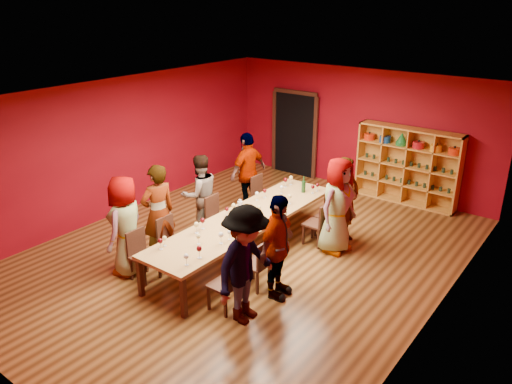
# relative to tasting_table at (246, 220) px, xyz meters

# --- Properties ---
(room_shell) EXTENTS (7.10, 9.10, 3.04)m
(room_shell) POSITION_rel_tasting_table_xyz_m (0.00, 0.00, 0.80)
(room_shell) COLOR #4E2F14
(room_shell) RESTS_ON ground
(tasting_table) EXTENTS (1.10, 4.50, 0.75)m
(tasting_table) POSITION_rel_tasting_table_xyz_m (0.00, 0.00, 0.00)
(tasting_table) COLOR #A37B43
(tasting_table) RESTS_ON ground
(doorway) EXTENTS (1.40, 0.17, 2.30)m
(doorway) POSITION_rel_tasting_table_xyz_m (-1.80, 4.43, 0.42)
(doorway) COLOR black
(doorway) RESTS_ON ground
(shelving_unit) EXTENTS (2.40, 0.40, 1.80)m
(shelving_unit) POSITION_rel_tasting_table_xyz_m (1.40, 4.32, 0.28)
(shelving_unit) COLOR #C1812B
(shelving_unit) RESTS_ON ground
(chair_person_left_0) EXTENTS (0.42, 0.42, 0.89)m
(chair_person_left_0) POSITION_rel_tasting_table_xyz_m (-0.91, -1.78, -0.20)
(chair_person_left_0) COLOR black
(chair_person_left_0) RESTS_ON ground
(person_left_0) EXTENTS (0.75, 0.99, 1.80)m
(person_left_0) POSITION_rel_tasting_table_xyz_m (-1.25, -1.78, 0.20)
(person_left_0) COLOR #131B36
(person_left_0) RESTS_ON ground
(chair_person_left_1) EXTENTS (0.42, 0.42, 0.89)m
(chair_person_left_1) POSITION_rel_tasting_table_xyz_m (-0.91, -1.10, -0.20)
(chair_person_left_1) COLOR black
(chair_person_left_1) RESTS_ON ground
(person_left_1) EXTENTS (0.63, 0.76, 1.85)m
(person_left_1) POSITION_rel_tasting_table_xyz_m (-1.17, -1.10, 0.22)
(person_left_1) COLOR #5273A9
(person_left_1) RESTS_ON ground
(chair_person_left_2) EXTENTS (0.42, 0.42, 0.89)m
(chair_person_left_2) POSITION_rel_tasting_table_xyz_m (-0.91, 0.17, -0.20)
(chair_person_left_2) COLOR black
(chair_person_left_2) RESTS_ON ground
(person_left_2) EXTENTS (0.72, 0.92, 1.67)m
(person_left_2) POSITION_rel_tasting_table_xyz_m (-1.33, 0.17, 0.14)
(person_left_2) COLOR #5F8EC4
(person_left_2) RESTS_ON ground
(chair_person_left_4) EXTENTS (0.42, 0.42, 0.89)m
(chair_person_left_4) POSITION_rel_tasting_table_xyz_m (-0.91, 1.67, -0.20)
(chair_person_left_4) COLOR black
(chair_person_left_4) RESTS_ON ground
(person_left_4) EXTENTS (0.57, 1.10, 1.82)m
(person_left_4) POSITION_rel_tasting_table_xyz_m (-1.26, 1.67, 0.21)
(person_left_4) COLOR pink
(person_left_4) RESTS_ON ground
(chair_person_right_0) EXTENTS (0.42, 0.42, 0.89)m
(chair_person_right_0) POSITION_rel_tasting_table_xyz_m (0.91, -1.63, -0.20)
(chair_person_right_0) COLOR black
(chair_person_right_0) RESTS_ON ground
(person_right_0) EXTENTS (0.54, 1.22, 1.87)m
(person_right_0) POSITION_rel_tasting_table_xyz_m (1.27, -1.63, 0.23)
(person_right_0) COLOR #15193B
(person_right_0) RESTS_ON ground
(chair_person_right_1) EXTENTS (0.42, 0.42, 0.89)m
(chair_person_right_1) POSITION_rel_tasting_table_xyz_m (0.91, -0.82, -0.20)
(chair_person_right_1) COLOR black
(chair_person_right_1) RESTS_ON ground
(person_right_1) EXTENTS (0.63, 1.10, 1.77)m
(person_right_1) POSITION_rel_tasting_table_xyz_m (1.27, -0.82, 0.19)
(person_right_1) COLOR #131534
(person_right_1) RESTS_ON ground
(chair_person_right_3) EXTENTS (0.42, 0.42, 0.89)m
(chair_person_right_3) POSITION_rel_tasting_table_xyz_m (0.91, 1.14, -0.20)
(chair_person_right_3) COLOR black
(chair_person_right_3) RESTS_ON ground
(person_right_3) EXTENTS (0.59, 0.96, 1.86)m
(person_right_3) POSITION_rel_tasting_table_xyz_m (1.27, 1.14, 0.23)
(person_right_3) COLOR #C2828A
(person_right_3) RESTS_ON ground
(chair_person_right_4) EXTENTS (0.42, 0.42, 0.89)m
(chair_person_right_4) POSITION_rel_tasting_table_xyz_m (0.91, 1.60, -0.20)
(chair_person_right_4) COLOR black
(chair_person_right_4) RESTS_ON ground
(person_right_4) EXTENTS (0.53, 0.68, 1.74)m
(person_right_4) POSITION_rel_tasting_table_xyz_m (1.22, 1.60, 0.17)
(person_right_4) COLOR silver
(person_right_4) RESTS_ON ground
(wine_glass_0) EXTENTS (0.08, 0.08, 0.19)m
(wine_glass_0) POSITION_rel_tasting_table_xyz_m (0.02, -1.31, 0.19)
(wine_glass_0) COLOR silver
(wine_glass_0) RESTS_ON tasting_table
(wine_glass_1) EXTENTS (0.07, 0.07, 0.18)m
(wine_glass_1) POSITION_rel_tasting_table_xyz_m (-0.16, 1.39, 0.18)
(wine_glass_1) COLOR silver
(wine_glass_1) RESTS_ON tasting_table
(wine_glass_2) EXTENTS (0.09, 0.09, 0.22)m
(wine_glass_2) POSITION_rel_tasting_table_xyz_m (0.31, -1.07, 0.21)
(wine_glass_2) COLOR silver
(wine_glass_2) RESTS_ON tasting_table
(wine_glass_3) EXTENTS (0.08, 0.08, 0.19)m
(wine_glass_3) POSITION_rel_tasting_table_xyz_m (0.35, 1.80, 0.19)
(wine_glass_3) COLOR silver
(wine_glass_3) RESTS_ON tasting_table
(wine_glass_4) EXTENTS (0.08, 0.08, 0.21)m
(wine_glass_4) POSITION_rel_tasting_table_xyz_m (0.27, 1.03, 0.20)
(wine_glass_4) COLOR silver
(wine_glass_4) RESTS_ON tasting_table
(wine_glass_5) EXTENTS (0.09, 0.09, 0.22)m
(wine_glass_5) POSITION_rel_tasting_table_xyz_m (0.36, -1.65, 0.21)
(wine_glass_5) COLOR silver
(wine_glass_5) RESTS_ON tasting_table
(wine_glass_6) EXTENTS (0.08, 0.08, 0.20)m
(wine_glass_6) POSITION_rel_tasting_table_xyz_m (-0.33, 0.03, 0.19)
(wine_glass_6) COLOR silver
(wine_glass_6) RESTS_ON tasting_table
(wine_glass_7) EXTENTS (0.07, 0.07, 0.18)m
(wine_glass_7) POSITION_rel_tasting_table_xyz_m (0.32, -0.87, 0.18)
(wine_glass_7) COLOR silver
(wine_glass_7) RESTS_ON tasting_table
(wine_glass_8) EXTENTS (0.09, 0.09, 0.22)m
(wine_glass_8) POSITION_rel_tasting_table_xyz_m (-0.29, -1.03, 0.21)
(wine_glass_8) COLOR silver
(wine_glass_8) RESTS_ON tasting_table
(wine_glass_9) EXTENTS (0.07, 0.07, 0.18)m
(wine_glass_9) POSITION_rel_tasting_table_xyz_m (-0.34, -0.15, 0.18)
(wine_glass_9) COLOR silver
(wine_glass_9) RESTS_ON tasting_table
(wine_glass_10) EXTENTS (0.07, 0.07, 0.18)m
(wine_glass_10) POSITION_rel_tasting_table_xyz_m (-0.38, -1.69, 0.18)
(wine_glass_10) COLOR silver
(wine_glass_10) RESTS_ON tasting_table
(wine_glass_11) EXTENTS (0.08, 0.08, 0.19)m
(wine_glass_11) POSITION_rel_tasting_table_xyz_m (0.30, -0.01, 0.19)
(wine_glass_11) COLOR silver
(wine_glass_11) RESTS_ON tasting_table
(wine_glass_12) EXTENTS (0.07, 0.07, 0.19)m
(wine_glass_12) POSITION_rel_tasting_table_xyz_m (-0.35, 0.79, 0.19)
(wine_glass_12) COLOR silver
(wine_glass_12) RESTS_ON tasting_table
(wine_glass_13) EXTENTS (0.09, 0.09, 0.22)m
(wine_glass_13) POSITION_rel_tasting_table_xyz_m (0.31, 0.81, 0.21)
(wine_glass_13) COLOR silver
(wine_glass_13) RESTS_ON tasting_table
(wine_glass_14) EXTENTS (0.07, 0.07, 0.18)m
(wine_glass_14) POSITION_rel_tasting_table_xyz_m (-0.02, -0.55, 0.18)
(wine_glass_14) COLOR silver
(wine_glass_14) RESTS_ON tasting_table
(wine_glass_15) EXTENTS (0.07, 0.07, 0.18)m
(wine_glass_15) POSITION_rel_tasting_table_xyz_m (0.36, 1.95, 0.18)
(wine_glass_15) COLOR silver
(wine_glass_15) RESTS_ON tasting_table
(wine_glass_16) EXTENTS (0.07, 0.07, 0.18)m
(wine_glass_16) POSITION_rel_tasting_table_xyz_m (0.09, 0.28, 0.18)
(wine_glass_16) COLOR silver
(wine_glass_16) RESTS_ON tasting_table
(wine_glass_17) EXTENTS (0.08, 0.08, 0.20)m
(wine_glass_17) POSITION_rel_tasting_table_xyz_m (0.35, -1.93, 0.20)
(wine_glass_17) COLOR silver
(wine_glass_17) RESTS_ON tasting_table
(wine_glass_18) EXTENTS (0.08, 0.08, 0.20)m
(wine_glass_18) POSITION_rel_tasting_table_xyz_m (0.30, 0.03, 0.19)
(wine_glass_18) COLOR silver
(wine_glass_18) RESTS_ON tasting_table
(wine_glass_19) EXTENTS (0.08, 0.08, 0.19)m
(wine_glass_19) POSITION_rel_tasting_table_xyz_m (-0.31, 1.00, 0.19)
(wine_glass_19) COLOR silver
(wine_glass_19) RESTS_ON tasting_table
(wine_glass_20) EXTENTS (0.08, 0.08, 0.21)m
(wine_glass_20) POSITION_rel_tasting_table_xyz_m (-0.32, -0.84, 0.20)
(wine_glass_20) COLOR silver
(wine_glass_20) RESTS_ON tasting_table
(wine_glass_21) EXTENTS (0.08, 0.08, 0.20)m
(wine_glass_21) POSITION_rel_tasting_table_xyz_m (-0.34, -1.81, 0.19)
(wine_glass_21) COLOR silver
(wine_glass_21) RESTS_ON tasting_table
(wine_glass_22) EXTENTS (0.09, 0.09, 0.21)m
(wine_glass_22) POSITION_rel_tasting_table_xyz_m (-0.31, 1.75, 0.21)
(wine_glass_22) COLOR silver
(wine_glass_22) RESTS_ON tasting_table
(wine_glass_23) EXTENTS (0.08, 0.08, 0.21)m
(wine_glass_23) POSITION_rel_tasting_table_xyz_m (-0.30, 1.94, 0.20)
(wine_glass_23) COLOR silver
(wine_glass_23) RESTS_ON tasting_table
(spittoon_bowl) EXTENTS (0.32, 0.32, 0.18)m
(spittoon_bowl) POSITION_rel_tasting_table_xyz_m (0.16, -0.04, 0.13)
(spittoon_bowl) COLOR silver
(spittoon_bowl) RESTS_ON tasting_table
(carafe_a) EXTENTS (0.13, 0.13, 0.25)m
(carafe_a) POSITION_rel_tasting_table_xyz_m (-0.27, 0.15, 0.16)
(carafe_a) COLOR silver
(carafe_a) RESTS_ON tasting_table
(carafe_b) EXTENTS (0.12, 0.12, 0.25)m
(carafe_b) POSITION_rel_tasting_table_xyz_m (0.17, -0.55, 0.16)
(carafe_b) COLOR silver
(carafe_b) RESTS_ON tasting_table
(wine_bottle) EXTENTS (0.09, 0.09, 0.34)m
(wine_bottle) POSITION_rel_tasting_table_xyz_m (0.16, 1.74, 0.18)
(wine_bottle) COLOR #133617
(wine_bottle) RESTS_ON tasting_table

